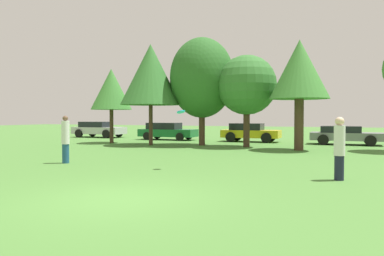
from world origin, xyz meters
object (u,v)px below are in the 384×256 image
(parked_car_silver, at_px, (98,129))
(parked_car_grey, at_px, (345,135))
(tree_1, at_px, (151,75))
(person_thrower, at_px, (65,139))
(person_catcher, at_px, (339,147))
(tree_0, at_px, (111,89))
(parked_car_green, at_px, (167,131))
(parked_car_yellow, at_px, (250,132))
(tree_4, at_px, (299,70))
(frisbee, at_px, (181,112))
(tree_2, at_px, (202,78))
(tree_3, at_px, (247,85))

(parked_car_silver, xyz_separation_m, parked_car_grey, (19.82, -0.85, -0.08))
(tree_1, bearing_deg, person_thrower, -81.57)
(person_catcher, xyz_separation_m, tree_0, (-14.63, 9.98, 2.71))
(tree_0, xyz_separation_m, parked_car_green, (1.91, 4.62, -2.97))
(parked_car_yellow, bearing_deg, person_catcher, -67.48)
(tree_4, relative_size, parked_car_grey, 1.35)
(person_thrower, xyz_separation_m, parked_car_silver, (-9.86, 15.26, -0.22))
(person_catcher, xyz_separation_m, parked_car_grey, (0.08, 14.48, -0.29))
(parked_car_green, bearing_deg, tree_1, -74.55)
(person_catcher, relative_size, tree_1, 0.28)
(tree_1, bearing_deg, parked_car_grey, 24.23)
(frisbee, distance_m, parked_car_silver, 21.00)
(tree_4, height_order, parked_car_silver, tree_4)
(tree_1, distance_m, parked_car_yellow, 8.30)
(tree_4, bearing_deg, person_catcher, -76.74)
(parked_car_grey, bearing_deg, tree_2, -154.41)
(person_thrower, bearing_deg, frisbee, 3.65)
(tree_1, bearing_deg, tree_3, 8.66)
(tree_1, xyz_separation_m, parked_car_yellow, (5.05, 5.41, -3.75))
(person_catcher, distance_m, tree_0, 17.92)
(parked_car_green, bearing_deg, tree_4, -27.32)
(frisbee, relative_size, tree_0, 0.06)
(person_catcher, height_order, tree_3, tree_3)
(parked_car_green, height_order, parked_car_yellow, parked_car_yellow)
(person_thrower, xyz_separation_m, parked_car_green, (-2.85, 14.52, -0.26))
(tree_3, xyz_separation_m, parked_car_grey, (5.39, 4.20, -3.01))
(tree_4, bearing_deg, parked_car_grey, 66.87)
(frisbee, distance_m, tree_3, 10.08)
(parked_car_green, bearing_deg, parked_car_silver, 173.76)
(person_catcher, distance_m, frisbee, 5.21)
(person_catcher, distance_m, tree_4, 10.03)
(person_thrower, distance_m, tree_4, 12.40)
(frisbee, distance_m, tree_2, 10.82)
(person_catcher, xyz_separation_m, parked_car_yellow, (-6.21, 14.79, -0.23))
(tree_0, bearing_deg, frisbee, -45.27)
(parked_car_yellow, bearing_deg, parked_car_grey, -3.01)
(tree_4, bearing_deg, parked_car_yellow, 125.87)
(person_catcher, xyz_separation_m, parked_car_silver, (-19.74, 15.34, -0.21))
(tree_1, bearing_deg, person_catcher, -39.80)
(person_catcher, height_order, tree_4, tree_4)
(tree_1, bearing_deg, parked_car_yellow, 46.94)
(tree_0, relative_size, tree_3, 0.93)
(parked_car_grey, bearing_deg, parked_car_green, 179.22)
(parked_car_grey, bearing_deg, person_thrower, -124.93)
(person_catcher, relative_size, parked_car_silver, 0.40)
(tree_2, xyz_separation_m, parked_car_grey, (8.30, 4.02, -3.57))
(person_catcher, xyz_separation_m, tree_2, (-8.21, 10.47, 3.28))
(tree_1, distance_m, parked_car_silver, 11.01)
(person_thrower, relative_size, tree_1, 0.29)
(tree_0, height_order, tree_1, tree_1)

